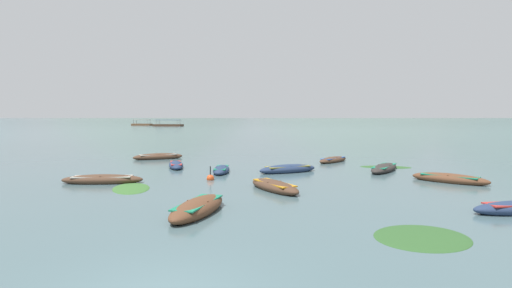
# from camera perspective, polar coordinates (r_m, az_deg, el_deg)

# --- Properties ---
(ground_plane) EXTENTS (6000.00, 6000.00, 0.00)m
(ground_plane) POSITION_cam_1_polar(r_m,az_deg,el_deg) (1506.87, 7.21, 3.86)
(ground_plane) COLOR #476066
(mountain_1) EXTENTS (1286.10, 1286.10, 385.89)m
(mountain_1) POSITION_cam_1_polar(r_m,az_deg,el_deg) (2395.44, -14.70, 8.43)
(mountain_1) COLOR #56665B
(mountain_1) RESTS_ON ground
(mountain_2) EXTENTS (1356.48, 1356.48, 343.33)m
(mountain_2) POSITION_cam_1_polar(r_m,az_deg,el_deg) (2231.62, 15.79, 8.19)
(mountain_2) COLOR #56665B
(mountain_2) RESTS_ON ground
(mountain_3) EXTENTS (1307.25, 1307.25, 426.04)m
(mountain_3) POSITION_cam_1_polar(r_m,az_deg,el_deg) (2491.80, 33.30, 8.19)
(mountain_3) COLOR #4C5B56
(mountain_3) RESTS_ON ground
(rowboat_0) EXTENTS (2.89, 4.47, 0.56)m
(rowboat_0) POSITION_cam_1_polar(r_m,az_deg,el_deg) (26.37, 18.25, -3.38)
(rowboat_0) COLOR #2D2826
(rowboat_0) RESTS_ON ground
(rowboat_1) EXTENTS (3.13, 3.69, 0.58)m
(rowboat_1) POSITION_cam_1_polar(r_m,az_deg,el_deg) (18.58, 2.69, -6.21)
(rowboat_1) COLOR #4C3323
(rowboat_1) RESTS_ON ground
(rowboat_2) EXTENTS (3.84, 3.11, 0.59)m
(rowboat_2) POSITION_cam_1_polar(r_m,az_deg,el_deg) (23.19, 26.48, -4.58)
(rowboat_2) COLOR brown
(rowboat_2) RESTS_ON ground
(rowboat_3) EXTENTS (2.85, 3.61, 0.50)m
(rowboat_3) POSITION_cam_1_polar(r_m,az_deg,el_deg) (30.57, 11.22, -2.29)
(rowboat_3) COLOR #4C3323
(rowboat_3) RESTS_ON ground
(rowboat_4) EXTENTS (4.09, 3.22, 0.59)m
(rowboat_4) POSITION_cam_1_polar(r_m,az_deg,el_deg) (33.10, -14.14, -1.82)
(rowboat_4) COLOR #4C3323
(rowboat_4) RESTS_ON ground
(rowboat_6) EXTENTS (4.34, 1.87, 0.57)m
(rowboat_6) POSITION_cam_1_polar(r_m,az_deg,el_deg) (22.04, -21.56, -4.88)
(rowboat_6) COLOR #4C3323
(rowboat_6) RESTS_ON ground
(rowboat_7) EXTENTS (3.95, 3.14, 0.61)m
(rowboat_7) POSITION_cam_1_polar(r_m,az_deg,el_deg) (24.55, 4.68, -3.69)
(rowboat_7) COLOR navy
(rowboat_7) RESTS_ON ground
(rowboat_8) EXTENTS (2.14, 3.58, 0.51)m
(rowboat_8) POSITION_cam_1_polar(r_m,az_deg,el_deg) (27.32, -11.64, -3.04)
(rowboat_8) COLOR navy
(rowboat_8) RESTS_ON ground
(rowboat_9) EXTENTS (1.31, 3.27, 0.51)m
(rowboat_9) POSITION_cam_1_polar(r_m,az_deg,el_deg) (24.48, -5.10, -3.79)
(rowboat_9) COLOR navy
(rowboat_9) RESTS_ON ground
(rowboat_10) EXTENTS (1.73, 4.03, 0.66)m
(rowboat_10) POSITION_cam_1_polar(r_m,az_deg,el_deg) (14.35, -8.52, -9.22)
(rowboat_10) COLOR brown
(rowboat_10) RESTS_ON ground
(ferry_0) EXTENTS (10.84, 4.18, 2.54)m
(ferry_0) POSITION_cam_1_polar(r_m,az_deg,el_deg) (146.08, -12.73, 2.73)
(ferry_0) COLOR #4C3323
(ferry_0) RESTS_ON ground
(ferry_1) EXTENTS (8.40, 3.89, 2.54)m
(ferry_1) POSITION_cam_1_polar(r_m,az_deg,el_deg) (160.70, -16.36, 2.78)
(ferry_1) COLOR brown
(ferry_1) RESTS_ON ground
(mooring_buoy) EXTENTS (0.42, 0.42, 0.89)m
(mooring_buoy) POSITION_cam_1_polar(r_m,az_deg,el_deg) (21.65, -6.69, -5.00)
(mooring_buoy) COLOR #DB4C1E
(mooring_buoy) RESTS_ON ground
(weed_patch_0) EXTENTS (3.49, 1.58, 0.14)m
(weed_patch_0) POSITION_cam_1_polar(r_m,az_deg,el_deg) (28.33, 18.44, -3.24)
(weed_patch_0) COLOR #2D5628
(weed_patch_0) RESTS_ON ground
(weed_patch_1) EXTENTS (3.81, 3.76, 0.14)m
(weed_patch_1) POSITION_cam_1_polar(r_m,az_deg,el_deg) (12.49, 23.10, -12.49)
(weed_patch_1) COLOR #2D5628
(weed_patch_1) RESTS_ON ground
(weed_patch_2) EXTENTS (2.91, 3.60, 0.14)m
(weed_patch_2) POSITION_cam_1_polar(r_m,az_deg,el_deg) (19.97, -17.81, -6.21)
(weed_patch_2) COLOR #38662D
(weed_patch_2) RESTS_ON ground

